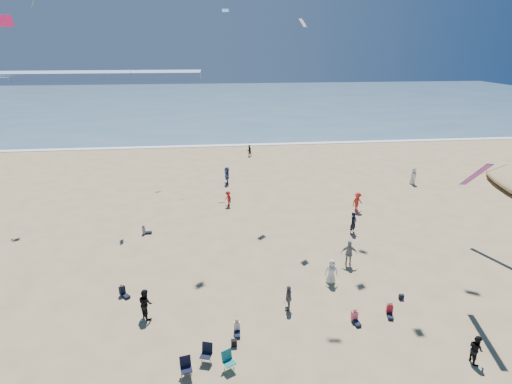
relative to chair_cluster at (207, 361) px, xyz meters
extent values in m
plane|color=tan|center=(1.14, -0.49, -0.50)|extent=(220.00, 220.00, 0.00)
cube|color=#476B84|center=(1.14, 94.51, -0.47)|extent=(220.00, 100.00, 0.06)
cube|color=white|center=(1.14, 44.51, -0.46)|extent=(220.00, 1.20, 0.08)
cube|color=#7A8EA8|center=(-58.86, 169.51, 1.10)|extent=(110.00, 20.00, 3.20)
imported|color=#314487|center=(2.01, 26.93, 0.45)|extent=(0.56, 1.77, 1.91)
imported|color=red|center=(13.68, 17.89, 0.41)|extent=(1.35, 1.13, 1.82)
imported|color=black|center=(5.50, 38.17, 0.28)|extent=(0.93, 0.85, 1.56)
imported|color=gray|center=(9.77, 8.59, 0.44)|extent=(1.19, 0.76, 1.88)
imported|color=slate|center=(4.67, 4.13, 0.31)|extent=(0.57, 1.00, 1.61)
imported|color=#A41719|center=(1.87, 20.45, 0.23)|extent=(0.92, 1.09, 1.47)
imported|color=black|center=(11.74, 13.41, 0.43)|extent=(0.81, 0.76, 1.85)
imported|color=black|center=(-3.46, 4.35, 0.40)|extent=(1.07, 1.11, 1.80)
imported|color=black|center=(12.94, -0.86, 0.26)|extent=(0.58, 0.74, 1.52)
imported|color=silver|center=(22.40, 24.58, 0.44)|extent=(0.72, 0.99, 1.88)
imported|color=silver|center=(7.93, 6.58, 0.35)|extent=(0.93, 0.72, 1.69)
cube|color=white|center=(-0.91, -0.11, -0.30)|extent=(0.35, 0.20, 0.40)
cube|color=black|center=(1.35, 1.46, -0.31)|extent=(0.30, 0.22, 0.38)
cube|color=black|center=(11.69, 4.36, -0.33)|extent=(0.28, 0.18, 0.34)
cube|color=#0D90DC|center=(2.43, 30.72, 17.35)|extent=(0.70, 0.36, 0.32)
cube|color=white|center=(7.88, 17.72, 15.61)|extent=(0.56, 0.66, 0.59)
cube|color=#DE1565|center=(-10.39, 9.99, 15.28)|extent=(0.76, 0.24, 0.59)
cube|color=#F0330B|center=(-5.96, 20.42, 11.92)|extent=(0.37, 0.87, 0.44)
cube|color=yellow|center=(-14.33, 24.59, 17.35)|extent=(0.44, 0.57, 0.53)
cube|color=#75238C|center=(15.04, 4.55, 7.27)|extent=(0.35, 3.14, 2.21)
cube|color=orange|center=(20.76, 11.26, 5.12)|extent=(0.35, 2.64, 1.87)
camera|label=1|loc=(0.69, -15.03, 14.12)|focal=28.00mm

